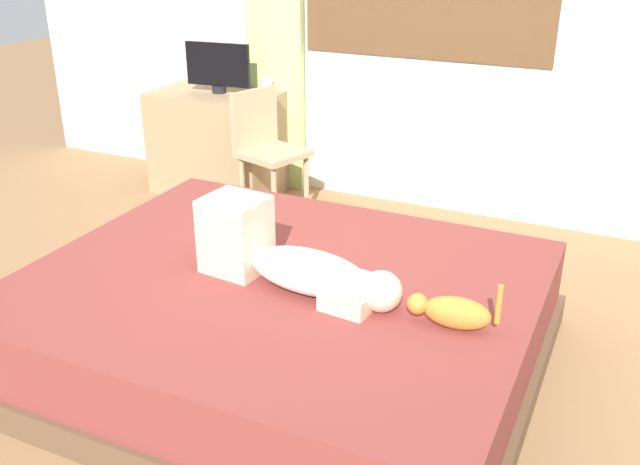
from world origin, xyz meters
TOP-DOWN VIEW (x-y plane):
  - ground_plane at (0.00, 0.00)m, footprint 16.00×16.00m
  - bed at (0.13, 0.07)m, footprint 2.25×1.87m
  - person_lying at (0.20, 0.03)m, footprint 0.94×0.34m
  - cat at (0.92, -0.02)m, footprint 0.36×0.13m
  - desk at (-1.36, 1.88)m, footprint 0.90×0.56m
  - tv_monitor at (-1.32, 1.88)m, footprint 0.48×0.10m
  - cup at (-1.03, 2.05)m, footprint 0.07×0.07m
  - chair_by_desk at (-0.79, 1.59)m, footprint 0.47×0.47m
  - curtain_left at (-1.02, 2.16)m, footprint 0.44×0.06m

SIDE VIEW (x-z plane):
  - ground_plane at x=0.00m, z-range 0.00..0.00m
  - bed at x=0.13m, z-range 0.00..0.44m
  - desk at x=-1.36m, z-range 0.00..0.74m
  - chair_by_desk at x=-0.79m, z-range 0.08..0.94m
  - cat at x=0.92m, z-range 0.40..0.61m
  - person_lying at x=0.20m, z-range 0.38..0.72m
  - cup at x=-1.03m, z-range 0.74..0.83m
  - tv_monitor at x=-1.32m, z-range 0.75..1.10m
  - curtain_left at x=-1.02m, z-range 0.00..2.66m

